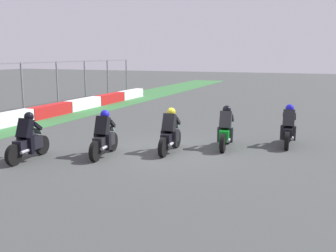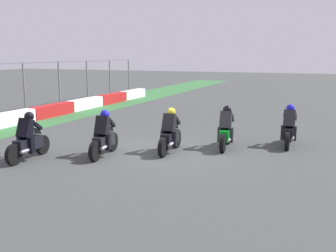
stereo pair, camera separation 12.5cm
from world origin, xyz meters
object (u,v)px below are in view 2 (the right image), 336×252
(rider_lane_a, at_px, (289,129))
(rider_lane_c, at_px, (170,134))
(rider_lane_b, at_px, (226,131))
(rider_lane_d, at_px, (104,137))
(rider_lane_e, at_px, (28,140))

(rider_lane_a, xyz_separation_m, rider_lane_c, (-2.47, 3.64, 0.00))
(rider_lane_b, height_order, rider_lane_d, same)
(rider_lane_b, xyz_separation_m, rider_lane_e, (-3.88, 5.40, 0.00))
(rider_lane_e, bearing_deg, rider_lane_b, -58.48)
(rider_lane_a, distance_m, rider_lane_c, 4.40)
(rider_lane_a, height_order, rider_lane_e, same)
(rider_lane_c, distance_m, rider_lane_d, 2.22)
(rider_lane_d, bearing_deg, rider_lane_e, 115.91)
(rider_lane_b, relative_size, rider_lane_e, 1.00)
(rider_lane_b, bearing_deg, rider_lane_a, -65.85)
(rider_lane_a, xyz_separation_m, rider_lane_e, (-5.06, 7.43, 0.00))
(rider_lane_c, height_order, rider_lane_e, same)
(rider_lane_a, height_order, rider_lane_c, same)
(rider_lane_e, bearing_deg, rider_lane_a, -59.96)
(rider_lane_a, distance_m, rider_lane_e, 8.99)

